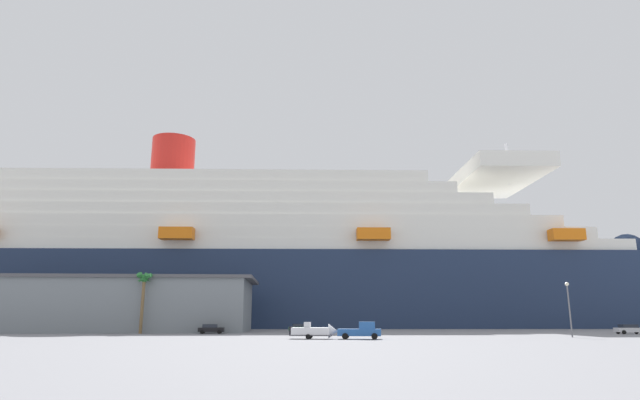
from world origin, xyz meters
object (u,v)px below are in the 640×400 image
at_px(parked_car_green_wagon, 300,328).
at_px(parked_car_silver_sedan, 629,329).
at_px(parked_car_black_coupe, 211,329).
at_px(cruise_ship, 276,265).
at_px(palm_tree, 144,284).
at_px(pickup_truck, 361,331).
at_px(street_lamp, 569,301).
at_px(small_boat_on_trailer, 316,331).

bearing_deg(parked_car_green_wagon, parked_car_silver_sedan, -8.37).
xyz_separation_m(parked_car_green_wagon, parked_car_black_coupe, (-15.04, -5.58, 0.00)).
bearing_deg(cruise_ship, palm_tree, -112.00).
bearing_deg(parked_car_green_wagon, pickup_truck, -72.49).
bearing_deg(cruise_ship, pickup_truck, -77.11).
height_order(cruise_ship, palm_tree, cruise_ship).
relative_size(pickup_truck, parked_car_green_wagon, 1.33).
bearing_deg(pickup_truck, street_lamp, 9.89).
bearing_deg(street_lamp, palm_tree, 165.67).
relative_size(small_boat_on_trailer, street_lamp, 0.92).
distance_m(pickup_truck, palm_tree, 42.68).
height_order(cruise_ship, small_boat_on_trailer, cruise_ship).
xyz_separation_m(small_boat_on_trailer, parked_car_silver_sedan, (52.69, 18.37, -0.13)).
xyz_separation_m(cruise_ship, palm_tree, (-19.60, -48.51, -8.09)).
distance_m(cruise_ship, parked_car_green_wagon, 46.64).
bearing_deg(palm_tree, street_lamp, -14.33).
height_order(cruise_ship, pickup_truck, cruise_ship).
bearing_deg(palm_tree, cruise_ship, 68.00).
relative_size(palm_tree, parked_car_silver_sedan, 2.23).
height_order(pickup_truck, palm_tree, palm_tree).
xyz_separation_m(parked_car_black_coupe, parked_car_silver_sedan, (70.52, -2.58, 0.00)).
distance_m(cruise_ship, street_lamp, 80.94).
distance_m(cruise_ship, pickup_truck, 74.07).
relative_size(cruise_ship, palm_tree, 23.19).
relative_size(cruise_ship, street_lamp, 31.31).
distance_m(pickup_truck, parked_car_silver_sedan, 50.63).
xyz_separation_m(small_boat_on_trailer, street_lamp, (36.03, 4.47, 4.08)).
distance_m(small_boat_on_trailer, parked_car_silver_sedan, 55.80).
bearing_deg(parked_car_silver_sedan, street_lamp, -140.15).
relative_size(small_boat_on_trailer, palm_tree, 0.68).
bearing_deg(small_boat_on_trailer, cruise_ship, 98.42).
height_order(pickup_truck, small_boat_on_trailer, pickup_truck).
bearing_deg(pickup_truck, small_boat_on_trailer, 172.18).
relative_size(cruise_ship, parked_car_silver_sedan, 51.70).
bearing_deg(parked_car_green_wagon, cruise_ship, 99.88).
relative_size(parked_car_green_wagon, parked_car_black_coupe, 0.98).
bearing_deg(street_lamp, parked_car_silver_sedan, 39.85).
bearing_deg(parked_car_black_coupe, parked_car_green_wagon, 20.36).
bearing_deg(street_lamp, parked_car_green_wagon, 150.38).
distance_m(palm_tree, parked_car_silver_sedan, 83.02).
xyz_separation_m(cruise_ship, parked_car_black_coupe, (-7.50, -48.87, -15.65)).
height_order(street_lamp, parked_car_green_wagon, street_lamp).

